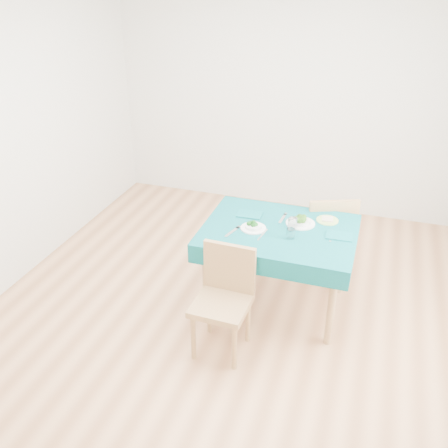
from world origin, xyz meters
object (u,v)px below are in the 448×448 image
(side_plate, at_px, (327,220))
(bowl_near, at_px, (253,225))
(chair_near, at_px, (221,296))
(chair_far, at_px, (326,220))
(table, at_px, (277,268))
(bowl_far, at_px, (301,220))

(side_plate, bearing_deg, bowl_near, -149.17)
(chair_near, height_order, side_plate, chair_near)
(chair_far, bearing_deg, table, 43.10)
(bowl_near, xyz_separation_m, side_plate, (0.56, 0.33, -0.03))
(table, height_order, bowl_far, bowl_far)
(table, relative_size, chair_far, 1.11)
(bowl_near, bearing_deg, table, 17.14)
(table, relative_size, side_plate, 6.67)
(bowl_far, relative_size, side_plate, 1.31)
(chair_near, distance_m, chair_far, 1.48)
(table, distance_m, chair_near, 0.75)
(bowl_far, bearing_deg, side_plate, 32.07)
(chair_far, height_order, bowl_far, chair_far)
(bowl_far, bearing_deg, chair_far, 73.34)
(table, relative_size, chair_near, 1.21)
(chair_near, relative_size, chair_far, 0.92)
(table, xyz_separation_m, bowl_far, (0.15, 0.14, 0.42))
(side_plate, bearing_deg, table, -142.68)
(chair_near, relative_size, side_plate, 5.51)
(bowl_near, height_order, bowl_far, bowl_far)
(chair_far, xyz_separation_m, side_plate, (0.05, -0.40, 0.21))
(bowl_far, bearing_deg, bowl_near, -149.92)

